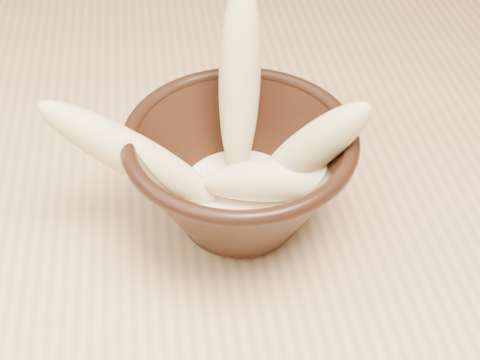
{
  "coord_description": "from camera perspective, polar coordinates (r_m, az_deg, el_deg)",
  "views": [
    {
      "loc": [
        -0.18,
        -0.52,
        1.16
      ],
      "look_at": [
        -0.12,
        -0.14,
        0.8
      ],
      "focal_mm": 50.0,
      "sensor_mm": 36.0,
      "label": 1
    }
  ],
  "objects": [
    {
      "name": "bowl",
      "position": [
        0.53,
        0.0,
        0.67
      ],
      "size": [
        0.18,
        0.18,
        0.1
      ],
      "rotation": [
        0.0,
        0.0,
        -0.21
      ],
      "color": "black",
      "rests_on": "table"
    },
    {
      "name": "table",
      "position": [
        0.74,
        7.99,
        0.97
      ],
      "size": [
        1.2,
        0.8,
        0.75
      ],
      "color": "tan",
      "rests_on": "ground"
    },
    {
      "name": "banana_left",
      "position": [
        0.51,
        -9.22,
        2.18
      ],
      "size": [
        0.15,
        0.06,
        0.12
      ],
      "primitive_type": "ellipsoid",
      "rotation": [
        0.97,
        0.0,
        -1.79
      ],
      "color": "#D1C17B",
      "rests_on": "bowl"
    },
    {
      "name": "banana_across",
      "position": [
        0.52,
        3.06,
        -0.04
      ],
      "size": [
        0.12,
        0.05,
        0.04
      ],
      "primitive_type": "ellipsoid",
      "rotation": [
        1.49,
        0.0,
        1.39
      ],
      "color": "#D1C17B",
      "rests_on": "bowl"
    },
    {
      "name": "banana_right",
      "position": [
        0.51,
        6.0,
        2.62
      ],
      "size": [
        0.11,
        0.07,
        0.12
      ],
      "primitive_type": "ellipsoid",
      "rotation": [
        0.67,
        0.0,
        1.18
      ],
      "color": "#D1C17B",
      "rests_on": "bowl"
    },
    {
      "name": "banana_upright",
      "position": [
        0.53,
        -0.03,
        8.75
      ],
      "size": [
        0.05,
        0.1,
        0.16
      ],
      "primitive_type": "ellipsoid",
      "rotation": [
        0.39,
        0.0,
        2.92
      ],
      "color": "#D1C17B",
      "rests_on": "bowl"
    },
    {
      "name": "milk_puddle",
      "position": [
        0.54,
        0.0,
        -1.21
      ],
      "size": [
        0.1,
        0.1,
        0.01
      ],
      "primitive_type": "cylinder",
      "color": "#FFEECD",
      "rests_on": "bowl"
    }
  ]
}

